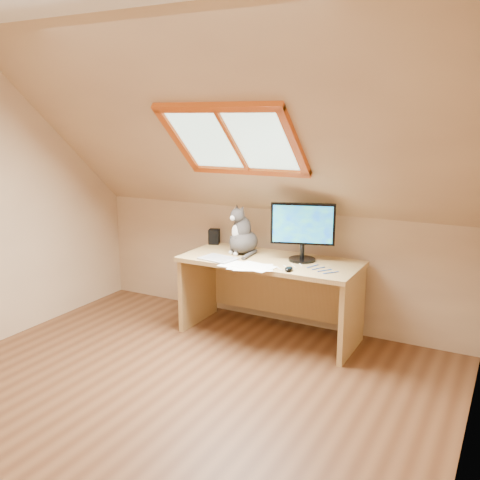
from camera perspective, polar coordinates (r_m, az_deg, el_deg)
The scene contains 10 objects.
ground at distance 3.56m, azimuth -9.10°, elevation -17.29°, with size 3.50×3.50×0.00m, color brown.
room_shell at distance 3.03m, azimuth -11.13°, elevation 6.04°, with size 3.52×3.52×2.41m.
desk at distance 4.45m, azimuth 3.55°, elevation -4.48°, with size 1.45×0.63×0.66m.
monitor at distance 4.24m, azimuth 6.71°, elevation 1.29°, with size 0.49×0.21×0.47m.
cat at distance 4.48m, azimuth 0.29°, elevation 0.45°, with size 0.32×0.35×0.42m.
desk_speaker at distance 4.84m, azimuth -2.77°, elevation 0.37°, with size 0.09×0.09×0.13m, color black.
graphics_tablet at distance 4.32m, azimuth -2.33°, elevation -2.00°, with size 0.28×0.20×0.01m, color #B2B2B7.
mouse at distance 4.01m, azimuth 5.22°, elevation -3.08°, with size 0.06×0.10×0.03m, color black.
papers at distance 4.13m, azimuth 1.12°, elevation -2.76°, with size 0.35×0.30×0.01m.
cables at distance 4.09m, azimuth 7.35°, elevation -3.01°, with size 0.51×0.26×0.01m.
Camera 1 is at (1.90, -2.42, 1.78)m, focal length 40.00 mm.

